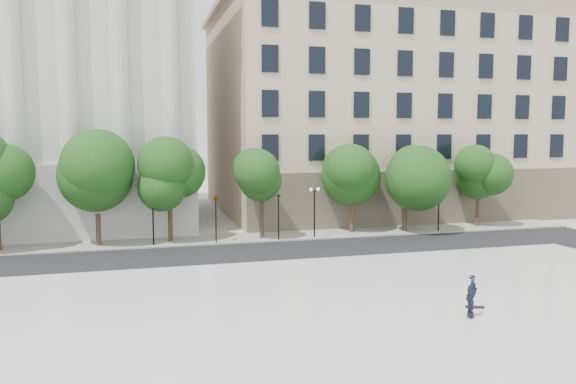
{
  "coord_description": "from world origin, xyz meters",
  "views": [
    {
      "loc": [
        -6.62,
        -19.04,
        8.28
      ],
      "look_at": [
        1.21,
        10.0,
        5.13
      ],
      "focal_mm": 35.0,
      "sensor_mm": 36.0,
      "label": 1
    }
  ],
  "objects_px": {
    "traffic_light_west": "(216,195)",
    "skateboard": "(475,307)",
    "traffic_light_east": "(279,194)",
    "person_lying": "(470,312)"
  },
  "relations": [
    {
      "from": "traffic_light_west",
      "to": "person_lying",
      "type": "bearing_deg",
      "value": -69.17
    },
    {
      "from": "traffic_light_east",
      "to": "person_lying",
      "type": "bearing_deg",
      "value": -81.46
    },
    {
      "from": "person_lying",
      "to": "traffic_light_west",
      "type": "bearing_deg",
      "value": 73.51
    },
    {
      "from": "traffic_light_west",
      "to": "skateboard",
      "type": "bearing_deg",
      "value": -65.67
    },
    {
      "from": "traffic_light_west",
      "to": "traffic_light_east",
      "type": "height_order",
      "value": "traffic_light_west"
    },
    {
      "from": "traffic_light_east",
      "to": "skateboard",
      "type": "distance_m",
      "value": 20.48
    },
    {
      "from": "traffic_light_east",
      "to": "person_lying",
      "type": "xyz_separation_m",
      "value": [
        3.15,
        -20.95,
        -2.94
      ]
    },
    {
      "from": "traffic_light_east",
      "to": "traffic_light_west",
      "type": "bearing_deg",
      "value": 180.0
    },
    {
      "from": "traffic_light_east",
      "to": "skateboard",
      "type": "relative_size",
      "value": 5.08
    },
    {
      "from": "traffic_light_east",
      "to": "skateboard",
      "type": "bearing_deg",
      "value": -78.21
    }
  ]
}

